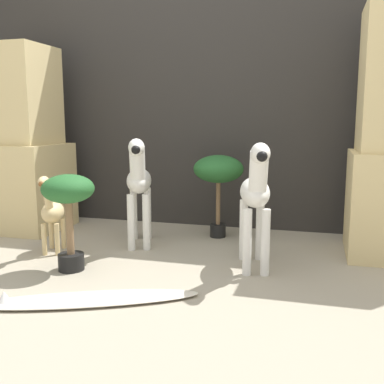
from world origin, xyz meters
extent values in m
plane|color=#9E937F|center=(0.00, 0.00, 0.00)|extent=(14.00, 14.00, 0.00)
cube|color=#2D2B28|center=(0.00, 1.48, 1.10)|extent=(6.40, 0.08, 2.20)
cube|color=#DBC184|center=(-1.36, 0.99, 0.32)|extent=(0.69, 0.55, 0.65)
cube|color=#DBC184|center=(-1.36, 0.99, 1.00)|extent=(0.57, 0.46, 0.71)
cylinder|color=white|center=(0.58, 0.42, 0.18)|extent=(0.05, 0.05, 0.36)
cylinder|color=white|center=(0.48, 0.39, 0.18)|extent=(0.05, 0.05, 0.36)
cylinder|color=white|center=(0.51, 0.69, 0.18)|extent=(0.05, 0.05, 0.36)
cylinder|color=white|center=(0.42, 0.66, 0.18)|extent=(0.05, 0.05, 0.36)
ellipsoid|color=white|center=(0.50, 0.54, 0.43)|extent=(0.25, 0.42, 0.16)
cylinder|color=white|center=(0.54, 0.38, 0.57)|extent=(0.13, 0.18, 0.23)
ellipsoid|color=white|center=(0.55, 0.31, 0.66)|extent=(0.14, 0.19, 0.11)
sphere|color=black|center=(0.57, 0.24, 0.65)|extent=(0.05, 0.05, 0.05)
cube|color=black|center=(0.54, 0.38, 0.58)|extent=(0.04, 0.09, 0.19)
cylinder|color=white|center=(-0.21, 0.69, 0.18)|extent=(0.05, 0.05, 0.36)
cylinder|color=white|center=(-0.30, 0.66, 0.18)|extent=(0.05, 0.05, 0.36)
cylinder|color=white|center=(-0.30, 0.95, 0.18)|extent=(0.05, 0.05, 0.36)
cylinder|color=white|center=(-0.39, 0.92, 0.18)|extent=(0.05, 0.05, 0.36)
ellipsoid|color=white|center=(-0.30, 0.81, 0.43)|extent=(0.28, 0.43, 0.16)
cylinder|color=white|center=(-0.24, 0.65, 0.57)|extent=(0.14, 0.18, 0.23)
ellipsoid|color=white|center=(-0.22, 0.59, 0.66)|extent=(0.15, 0.20, 0.11)
sphere|color=black|center=(-0.20, 0.52, 0.65)|extent=(0.05, 0.05, 0.05)
cube|color=black|center=(-0.24, 0.65, 0.58)|extent=(0.05, 0.09, 0.19)
cylinder|color=#E0C184|center=(-0.70, 0.44, 0.10)|extent=(0.03, 0.03, 0.20)
cylinder|color=#E0C184|center=(-0.77, 0.41, 0.10)|extent=(0.03, 0.03, 0.20)
cylinder|color=#E0C184|center=(-0.74, 0.58, 0.10)|extent=(0.03, 0.03, 0.20)
cylinder|color=#E0C184|center=(-0.82, 0.56, 0.10)|extent=(0.03, 0.03, 0.20)
ellipsoid|color=#E0C184|center=(-0.76, 0.50, 0.25)|extent=(0.19, 0.25, 0.13)
cylinder|color=#E0C184|center=(-0.73, 0.41, 0.38)|extent=(0.08, 0.12, 0.21)
ellipsoid|color=#E0C184|center=(-0.71, 0.35, 0.47)|extent=(0.09, 0.13, 0.07)
sphere|color=brown|center=(-0.70, 0.31, 0.46)|extent=(0.03, 0.03, 0.03)
cylinder|color=black|center=(-0.47, 0.21, 0.05)|extent=(0.14, 0.14, 0.09)
cylinder|color=brown|center=(-0.47, 0.21, 0.24)|extent=(0.04, 0.04, 0.29)
ellipsoid|color=#235B28|center=(-0.47, 0.21, 0.46)|extent=(0.28, 0.28, 0.16)
cylinder|color=black|center=(0.16, 1.13, 0.05)|extent=(0.11, 0.11, 0.09)
cylinder|color=brown|center=(0.16, 1.13, 0.24)|extent=(0.03, 0.03, 0.30)
ellipsoid|color=#235B28|center=(0.16, 1.13, 0.49)|extent=(0.35, 0.35, 0.19)
ellipsoid|color=silver|center=(-0.17, -0.17, 0.01)|extent=(1.02, 0.59, 0.03)
cone|color=white|center=(-0.50, -0.31, 0.05)|extent=(0.08, 0.08, 0.05)
camera|label=1|loc=(0.82, -1.92, 0.83)|focal=42.00mm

